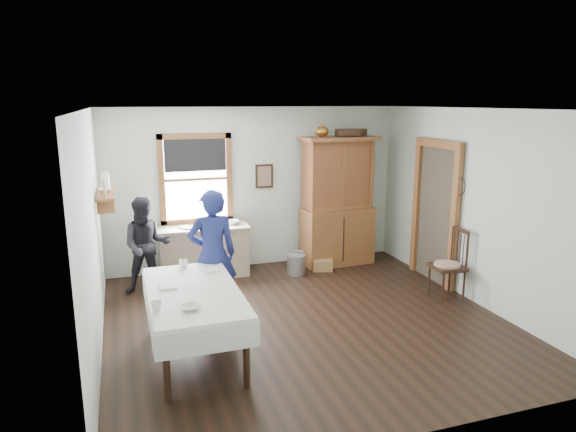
{
  "coord_description": "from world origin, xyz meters",
  "views": [
    {
      "loc": [
        -2.16,
        -5.83,
        2.8
      ],
      "look_at": [
        -0.14,
        0.3,
        1.34
      ],
      "focal_mm": 32.0,
      "sensor_mm": 36.0,
      "label": 1
    }
  ],
  "objects_px": {
    "dining_table": "(195,323)",
    "figure_dark": "(147,249)",
    "china_hutch": "(338,201)",
    "spindle_chair": "(448,264)",
    "wicker_basket": "(323,265)",
    "woman_blue": "(213,259)",
    "work_counter": "(204,251)",
    "pail": "(296,264)"
  },
  "relations": [
    {
      "from": "wicker_basket",
      "to": "figure_dark",
      "type": "bearing_deg",
      "value": -177.42
    },
    {
      "from": "pail",
      "to": "woman_blue",
      "type": "relative_size",
      "value": 0.21
    },
    {
      "from": "woman_blue",
      "to": "figure_dark",
      "type": "distance_m",
      "value": 1.42
    },
    {
      "from": "wicker_basket",
      "to": "dining_table",
      "type": "bearing_deg",
      "value": -137.12
    },
    {
      "from": "woman_blue",
      "to": "work_counter",
      "type": "bearing_deg",
      "value": -95.27
    },
    {
      "from": "dining_table",
      "to": "spindle_chair",
      "type": "height_order",
      "value": "spindle_chair"
    },
    {
      "from": "dining_table",
      "to": "figure_dark",
      "type": "height_order",
      "value": "figure_dark"
    },
    {
      "from": "pail",
      "to": "dining_table",
      "type": "bearing_deg",
      "value": -131.32
    },
    {
      "from": "china_hutch",
      "to": "wicker_basket",
      "type": "bearing_deg",
      "value": -145.11
    },
    {
      "from": "dining_table",
      "to": "woman_blue",
      "type": "distance_m",
      "value": 1.12
    },
    {
      "from": "woman_blue",
      "to": "figure_dark",
      "type": "relative_size",
      "value": 1.19
    },
    {
      "from": "china_hutch",
      "to": "pail",
      "type": "height_order",
      "value": "china_hutch"
    },
    {
      "from": "pail",
      "to": "woman_blue",
      "type": "xyz_separation_m",
      "value": [
        -1.59,
        -1.28,
        0.63
      ]
    },
    {
      "from": "china_hutch",
      "to": "woman_blue",
      "type": "xyz_separation_m",
      "value": [
        -2.46,
        -1.63,
        -0.31
      ]
    },
    {
      "from": "pail",
      "to": "wicker_basket",
      "type": "xyz_separation_m",
      "value": [
        0.49,
        0.04,
        -0.07
      ]
    },
    {
      "from": "work_counter",
      "to": "china_hutch",
      "type": "relative_size",
      "value": 0.65
    },
    {
      "from": "spindle_chair",
      "to": "wicker_basket",
      "type": "xyz_separation_m",
      "value": [
        -1.24,
        1.69,
        -0.42
      ]
    },
    {
      "from": "china_hutch",
      "to": "dining_table",
      "type": "xyz_separation_m",
      "value": [
        -2.85,
        -2.59,
        -0.72
      ]
    },
    {
      "from": "china_hutch",
      "to": "dining_table",
      "type": "bearing_deg",
      "value": -141.19
    },
    {
      "from": "dining_table",
      "to": "spindle_chair",
      "type": "relative_size",
      "value": 1.88
    },
    {
      "from": "spindle_chair",
      "to": "wicker_basket",
      "type": "height_order",
      "value": "spindle_chair"
    },
    {
      "from": "china_hutch",
      "to": "figure_dark",
      "type": "xyz_separation_m",
      "value": [
        -3.23,
        -0.43,
        -0.44
      ]
    },
    {
      "from": "spindle_chair",
      "to": "wicker_basket",
      "type": "relative_size",
      "value": 3.14
    },
    {
      "from": "spindle_chair",
      "to": "figure_dark",
      "type": "xyz_separation_m",
      "value": [
        -4.09,
        1.56,
        0.16
      ]
    },
    {
      "from": "work_counter",
      "to": "spindle_chair",
      "type": "distance_m",
      "value": 3.77
    },
    {
      "from": "figure_dark",
      "to": "pail",
      "type": "bearing_deg",
      "value": 6.83
    },
    {
      "from": "work_counter",
      "to": "china_hutch",
      "type": "xyz_separation_m",
      "value": [
        2.32,
        -0.04,
        0.69
      ]
    },
    {
      "from": "china_hutch",
      "to": "woman_blue",
      "type": "height_order",
      "value": "china_hutch"
    },
    {
      "from": "woman_blue",
      "to": "spindle_chair",
      "type": "bearing_deg",
      "value": 173.4
    },
    {
      "from": "wicker_basket",
      "to": "work_counter",
      "type": "bearing_deg",
      "value": 169.73
    },
    {
      "from": "china_hutch",
      "to": "spindle_chair",
      "type": "xyz_separation_m",
      "value": [
        0.86,
        -2.0,
        -0.59
      ]
    },
    {
      "from": "wicker_basket",
      "to": "china_hutch",
      "type": "bearing_deg",
      "value": 38.38
    },
    {
      "from": "work_counter",
      "to": "figure_dark",
      "type": "distance_m",
      "value": 1.06
    },
    {
      "from": "china_hutch",
      "to": "work_counter",
      "type": "bearing_deg",
      "value": 175.43
    },
    {
      "from": "pail",
      "to": "figure_dark",
      "type": "height_order",
      "value": "figure_dark"
    },
    {
      "from": "spindle_chair",
      "to": "work_counter",
      "type": "bearing_deg",
      "value": 151.83
    },
    {
      "from": "wicker_basket",
      "to": "woman_blue",
      "type": "bearing_deg",
      "value": -147.58
    },
    {
      "from": "china_hutch",
      "to": "woman_blue",
      "type": "relative_size",
      "value": 1.4
    },
    {
      "from": "china_hutch",
      "to": "wicker_basket",
      "type": "distance_m",
      "value": 1.12
    },
    {
      "from": "figure_dark",
      "to": "china_hutch",
      "type": "bearing_deg",
      "value": 12.36
    },
    {
      "from": "pail",
      "to": "china_hutch",
      "type": "bearing_deg",
      "value": 21.63
    },
    {
      "from": "china_hutch",
      "to": "spindle_chair",
      "type": "height_order",
      "value": "china_hutch"
    }
  ]
}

